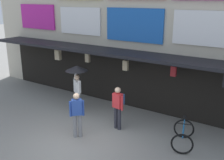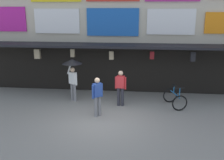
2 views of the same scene
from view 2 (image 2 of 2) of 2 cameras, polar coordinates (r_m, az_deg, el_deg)
ground_plane at (r=10.69m, az=-2.06°, el=-8.87°), size 80.00×80.00×0.00m
shopfront at (r=14.28m, az=0.41°, el=13.69°), size 18.00×2.60×8.00m
bicycle_parked at (r=12.35m, az=13.64°, el=-3.94°), size 1.01×1.31×1.05m
pedestrian_with_umbrella at (r=12.56m, az=-8.70°, el=2.58°), size 0.96×0.96×2.08m
pedestrian_in_red at (r=11.94m, az=1.92°, el=-1.19°), size 0.52×0.40×1.68m
pedestrian_in_black at (r=10.77m, az=-3.23°, el=-3.27°), size 0.41×0.41×1.68m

